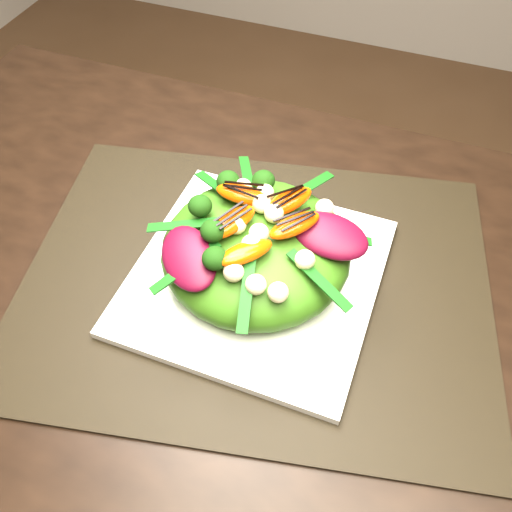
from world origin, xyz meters
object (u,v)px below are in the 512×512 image
(dining_table, at_px, (443,455))
(plate_base, at_px, (256,276))
(placemat, at_px, (256,280))
(lettuce_mound, at_px, (256,249))
(orange_segment, at_px, (240,210))
(salad_bowl, at_px, (256,269))

(dining_table, bearing_deg, plate_base, 153.41)
(placemat, height_order, plate_base, plate_base)
(dining_table, bearing_deg, placemat, 153.41)
(placemat, distance_m, lettuce_mound, 0.05)
(lettuce_mound, bearing_deg, orange_segment, 158.21)
(dining_table, relative_size, placemat, 3.05)
(plate_base, height_order, salad_bowl, salad_bowl)
(lettuce_mound, distance_m, orange_segment, 0.05)
(salad_bowl, distance_m, orange_segment, 0.08)
(lettuce_mound, bearing_deg, placemat, 90.00)
(dining_table, relative_size, lettuce_mound, 7.91)
(placemat, xyz_separation_m, orange_segment, (-0.02, 0.01, 0.10))
(plate_base, bearing_deg, lettuce_mound, 0.00)
(placemat, bearing_deg, orange_segment, 158.21)
(plate_base, height_order, lettuce_mound, lettuce_mound)
(lettuce_mound, bearing_deg, dining_table, -26.59)
(plate_base, relative_size, salad_bowl, 1.25)
(placemat, height_order, lettuce_mound, lettuce_mound)
(placemat, relative_size, salad_bowl, 2.46)
(plate_base, relative_size, lettuce_mound, 1.32)
(salad_bowl, bearing_deg, orange_segment, 158.21)
(placemat, xyz_separation_m, salad_bowl, (0.00, -0.00, 0.02))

